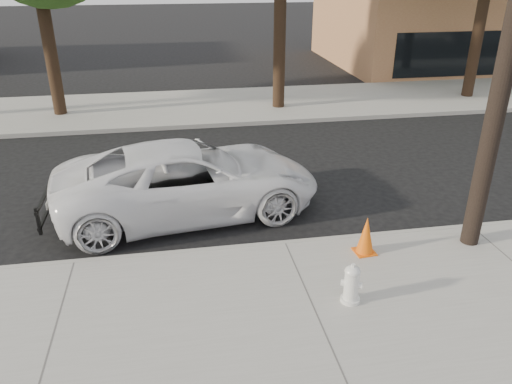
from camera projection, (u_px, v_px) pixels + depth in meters
ground at (265, 203)px, 11.79m from camera, size 120.00×120.00×0.00m
near_sidewalk at (316, 316)px, 7.92m from camera, size 90.00×4.40×0.15m
far_sidewalk at (224, 106)px, 19.35m from camera, size 90.00×5.00×0.15m
curb_near at (285, 245)px, 9.88m from camera, size 90.00×0.12×0.16m
building_main at (494, 24)px, 27.71m from camera, size 18.00×10.00×4.00m
police_cruiser at (189, 179)px, 11.03m from camera, size 6.08×3.42×1.61m
fire_hydrant at (351, 285)px, 8.02m from camera, size 0.36×0.32×0.66m
traffic_cone at (366, 236)px, 9.36m from camera, size 0.41×0.41×0.74m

